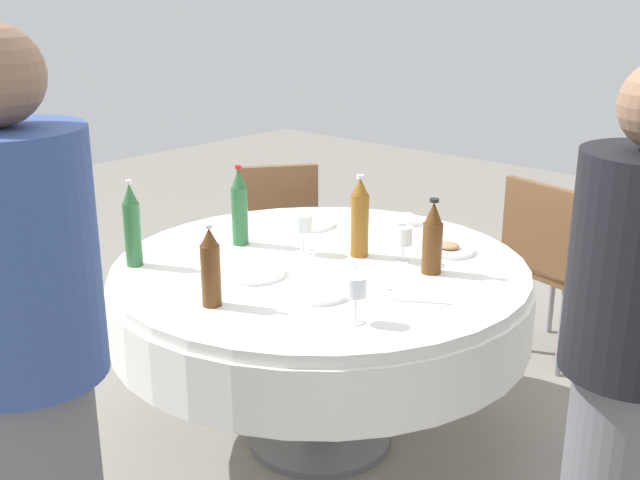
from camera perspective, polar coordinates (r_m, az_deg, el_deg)
The scene contains 22 objects.
ground_plane at distance 3.16m, azimuth 0.00°, elevation -14.39°, with size 10.00×10.00×0.00m, color gray.
dining_table at distance 2.89m, azimuth 0.00°, elevation -4.39°, with size 1.54×1.54×0.74m.
bottle_brown_north at distance 2.73m, azimuth 8.28°, elevation 0.08°, with size 0.07×0.07×0.27m.
bottle_green_outer at distance 3.02m, azimuth -5.94°, elevation 2.36°, with size 0.06×0.06×0.31m.
bottle_green_mid at distance 2.85m, azimuth -13.65°, elevation 0.99°, with size 0.06×0.06×0.32m.
bottle_amber_south at distance 2.87m, azimuth 2.94°, elevation 1.59°, with size 0.07×0.07×0.31m.
bottle_brown_near at distance 2.44m, azimuth -8.05°, elevation -2.07°, with size 0.06×0.06×0.27m.
wine_glass_south at distance 2.83m, azimuth 6.15°, elevation 0.15°, with size 0.07×0.07×0.13m.
wine_glass_near at distance 2.31m, azimuth 2.65°, elevation -3.58°, with size 0.07×0.07×0.15m.
wine_glass_far at distance 2.90m, azimuth -1.27°, elevation 1.09°, with size 0.07×0.07×0.15m.
plate_right at distance 2.99m, azimuth 9.36°, elevation -0.65°, with size 0.20×0.20×0.04m.
plate_east at distance 2.73m, azimuth -4.93°, elevation -2.40°, with size 0.23×0.23×0.02m.
plate_left at distance 2.55m, azimuth -0.23°, elevation -3.80°, with size 0.22×0.22×0.02m.
plate_rear at distance 3.28m, azimuth -0.87°, elevation 1.22°, with size 0.23×0.23×0.02m.
fork_outer at distance 2.51m, azimuth 7.62°, elevation -4.50°, with size 0.18×0.02×0.01m, color silver.
spoon_mid at distance 2.67m, azimuth 4.71°, elevation -2.96°, with size 0.18×0.02×0.01m, color silver.
knife_south at distance 2.81m, azimuth 0.90°, elevation -1.85°, with size 0.18×0.02×0.01m, color silver.
folded_napkin at distance 3.33m, azimuth 6.06°, elevation 1.44°, with size 0.14×0.14×0.02m, color white.
person_north at distance 1.85m, azimuth -20.37°, elevation -10.08°, with size 0.34×0.34×1.64m.
person_outer at distance 2.05m, azimuth 21.79°, elevation -8.95°, with size 0.34×0.34×1.56m.
chair_far at distance 3.99m, azimuth -3.28°, elevation 0.85°, with size 0.56×0.56×0.87m.
chair_inner at distance 3.75m, azimuth 16.64°, elevation -1.07°, with size 0.49×0.49×0.87m.
Camera 1 is at (1.76, -2.00, 1.70)m, focal length 43.50 mm.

